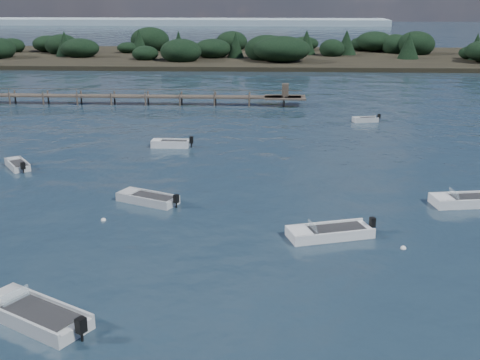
# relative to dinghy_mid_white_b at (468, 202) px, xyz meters

# --- Properties ---
(ground) EXTENTS (400.00, 400.00, 0.00)m
(ground) POSITION_rel_dinghy_mid_white_b_xyz_m (-15.31, 47.51, -0.17)
(ground) COLOR #152431
(ground) RESTS_ON ground
(dinghy_mid_white_b) EXTENTS (5.38, 2.58, 1.31)m
(dinghy_mid_white_b) POSITION_rel_dinghy_mid_white_b_xyz_m (0.00, 0.00, 0.00)
(dinghy_mid_white_b) COLOR silver
(dinghy_mid_white_b) RESTS_ON ground
(dinghy_mid_white_a) EXTENTS (5.31, 3.16, 1.22)m
(dinghy_mid_white_a) POSITION_rel_dinghy_mid_white_b_xyz_m (-9.74, -5.93, -0.01)
(dinghy_mid_white_a) COLOR silver
(dinghy_mid_white_a) RESTS_ON ground
(dinghy_mid_grey) EXTENTS (4.48, 3.17, 1.14)m
(dinghy_mid_grey) POSITION_rel_dinghy_mid_white_b_xyz_m (-21.37, -0.56, -0.02)
(dinghy_mid_grey) COLOR #ACB1B3
(dinghy_mid_grey) RESTS_ON ground
(tender_far_white) EXTENTS (3.80, 1.47, 1.30)m
(tender_far_white) POSITION_rel_dinghy_mid_white_b_xyz_m (-22.18, 14.36, 0.01)
(tender_far_white) COLOR silver
(tender_far_white) RESTS_ON ground
(tender_far_grey) EXTENTS (2.88, 3.29, 1.13)m
(tender_far_grey) POSITION_rel_dinghy_mid_white_b_xyz_m (-33.36, 7.05, -0.01)
(tender_far_grey) COLOR #ACB1B3
(tender_far_grey) RESTS_ON ground
(tender_far_grey_b) EXTENTS (3.07, 1.59, 1.03)m
(tender_far_grey_b) POSITION_rel_dinghy_mid_white_b_xyz_m (-2.85, 26.25, -0.03)
(tender_far_grey_b) COLOR #ACB1B3
(tender_far_grey_b) RESTS_ON ground
(dinghy_near_olive) EXTENTS (5.55, 4.35, 1.39)m
(dinghy_near_olive) POSITION_rel_dinghy_mid_white_b_xyz_m (-23.30, -15.83, 0.01)
(dinghy_near_olive) COLOR #ACB1B3
(dinghy_near_olive) RESTS_ON ground
(buoy_b) EXTENTS (0.32, 0.32, 0.32)m
(buoy_b) POSITION_rel_dinghy_mid_white_b_xyz_m (-5.82, -7.43, -0.17)
(buoy_b) COLOR white
(buoy_b) RESTS_ON ground
(buoy_c) EXTENTS (0.32, 0.32, 0.32)m
(buoy_c) POSITION_rel_dinghy_mid_white_b_xyz_m (-23.47, -4.00, -0.17)
(buoy_c) COLOR white
(buoy_c) RESTS_ON ground
(jetty) EXTENTS (64.50, 3.20, 3.40)m
(jetty) POSITION_rel_dinghy_mid_white_b_xyz_m (-37.06, 35.51, 0.81)
(jetty) COLOR #4E4339
(jetty) RESTS_ON ground
(far_headland) EXTENTS (190.00, 40.00, 5.80)m
(far_headland) POSITION_rel_dinghy_mid_white_b_xyz_m (9.69, 87.51, 1.79)
(far_headland) COLOR black
(far_headland) RESTS_ON ground
(distant_haze) EXTENTS (280.00, 20.00, 2.40)m
(distant_haze) POSITION_rel_dinghy_mid_white_b_xyz_m (-105.31, 217.51, -0.17)
(distant_haze) COLOR #94ABB8
(distant_haze) RESTS_ON ground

